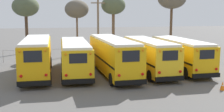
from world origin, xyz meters
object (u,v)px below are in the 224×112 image
(school_bus_3, at_px, (149,55))
(school_bus_4, at_px, (180,53))
(bare_tree_0, at_px, (113,6))
(school_bus_1, at_px, (75,56))
(school_bus_0, at_px, (37,56))
(bare_tree_1, at_px, (77,9))
(school_bus_2, at_px, (113,55))
(utility_pole, at_px, (98,24))
(bare_tree_3, at_px, (26,7))
(traffic_cone, at_px, (222,86))

(school_bus_3, height_order, school_bus_4, school_bus_3)
(school_bus_3, distance_m, bare_tree_0, 13.46)
(school_bus_1, xyz_separation_m, school_bus_4, (10.10, -0.65, 0.03))
(school_bus_4, bearing_deg, school_bus_1, 176.32)
(school_bus_0, xyz_separation_m, school_bus_3, (10.10, -0.96, -0.12))
(school_bus_0, height_order, bare_tree_1, bare_tree_1)
(school_bus_3, height_order, bare_tree_0, bare_tree_0)
(school_bus_2, relative_size, school_bus_3, 1.16)
(bare_tree_1, bearing_deg, school_bus_1, -96.66)
(bare_tree_1, bearing_deg, school_bus_4, -55.71)
(bare_tree_0, bearing_deg, utility_pole, -157.47)
(school_bus_0, height_order, utility_pole, utility_pole)
(school_bus_1, distance_m, bare_tree_3, 16.77)
(school_bus_4, height_order, bare_tree_1, bare_tree_1)
(school_bus_0, height_order, bare_tree_0, bare_tree_0)
(school_bus_2, bearing_deg, bare_tree_3, 118.29)
(school_bus_1, bearing_deg, school_bus_0, -177.70)
(school_bus_2, bearing_deg, school_bus_4, 1.98)
(school_bus_2, bearing_deg, utility_pole, 86.87)
(school_bus_2, relative_size, traffic_cone, 17.01)
(traffic_cone, bearing_deg, bare_tree_0, 100.97)
(school_bus_0, distance_m, school_bus_3, 10.15)
(bare_tree_1, bearing_deg, bare_tree_0, -7.01)
(school_bus_0, bearing_deg, school_bus_3, -5.42)
(school_bus_2, distance_m, utility_pole, 11.69)
(traffic_cone, bearing_deg, bare_tree_1, 113.24)
(utility_pole, xyz_separation_m, bare_tree_1, (-2.58, 1.52, 1.93))
(school_bus_3, bearing_deg, bare_tree_0, 92.27)
(school_bus_0, distance_m, school_bus_2, 6.78)
(utility_pole, bearing_deg, school_bus_0, -124.51)
(school_bus_2, distance_m, bare_tree_0, 13.53)
(school_bus_0, bearing_deg, utility_pole, 55.49)
(utility_pole, bearing_deg, bare_tree_3, 153.44)
(school_bus_4, bearing_deg, traffic_cone, -90.83)
(bare_tree_0, distance_m, bare_tree_3, 12.11)
(school_bus_2, bearing_deg, bare_tree_1, 98.57)
(bare_tree_0, bearing_deg, school_bus_2, -103.05)
(school_bus_4, xyz_separation_m, utility_pole, (-6.11, 11.22, 2.40))
(school_bus_0, distance_m, school_bus_4, 13.48)
(bare_tree_3, bearing_deg, traffic_cone, -56.50)
(school_bus_1, height_order, school_bus_4, school_bus_4)
(school_bus_3, height_order, utility_pole, utility_pole)
(utility_pole, relative_size, traffic_cone, 11.99)
(school_bus_2, distance_m, bare_tree_1, 13.78)
(school_bus_3, distance_m, bare_tree_3, 20.78)
(school_bus_3, bearing_deg, school_bus_1, 170.78)
(school_bus_3, bearing_deg, school_bus_4, 7.50)
(school_bus_1, relative_size, bare_tree_3, 1.32)
(school_bus_0, distance_m, bare_tree_1, 13.78)
(bare_tree_3, bearing_deg, bare_tree_0, -17.85)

